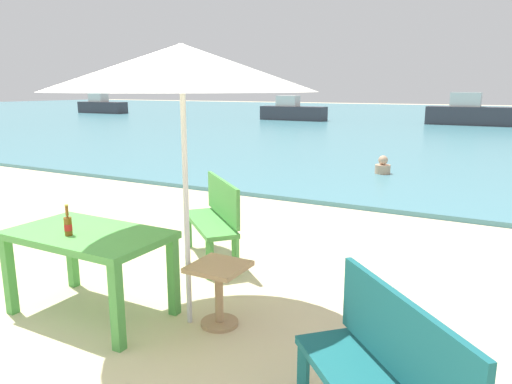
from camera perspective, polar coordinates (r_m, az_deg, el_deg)
ground_plane at (r=4.26m, az=-18.45°, el=-15.88°), size 120.00×120.00×0.00m
sea_water at (r=32.67m, az=23.80°, el=7.93°), size 120.00×50.00×0.08m
picnic_table_green at (r=4.39m, az=-19.38°, el=-5.87°), size 1.40×0.80×0.76m
beer_bottle_amber at (r=4.29m, az=-21.55°, el=-3.64°), size 0.07×0.07×0.26m
patio_umbrella at (r=3.82m, az=-8.87°, el=14.42°), size 2.10×2.10×2.30m
side_table_wood at (r=4.07m, az=-4.46°, el=-11.10°), size 0.44×0.44×0.54m
bench_teal_center at (r=2.68m, az=14.89°, el=-20.30°), size 1.10×1.11×0.95m
bench_green_left at (r=5.50m, az=-4.89°, el=-2.75°), size 1.13×1.07×0.95m
swimmer_person at (r=11.10m, az=14.91°, el=2.95°), size 0.34×0.34×0.41m
boat_sailboat at (r=27.36m, az=24.41°, el=8.56°), size 4.57×1.25×1.66m
boat_barge at (r=38.77m, az=-17.95°, el=9.76°), size 4.12×1.12×1.50m
boat_ferry at (r=28.92m, az=4.37°, el=9.59°), size 3.95×1.08×1.44m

